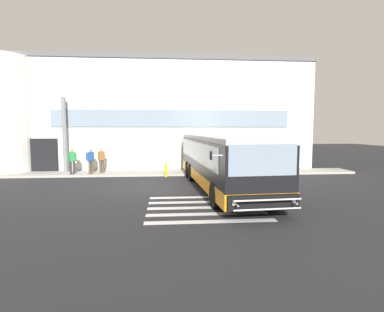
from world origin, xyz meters
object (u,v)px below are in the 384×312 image
object	(u,v)px
entry_support_column	(65,135)
bus_main_foreground	(221,162)
passenger_by_doorway	(90,159)
passenger_near_column	(72,160)
passenger_at_curb_edge	(101,159)
safety_bollard_yellow	(166,170)

from	to	relation	value
entry_support_column	bus_main_foreground	distance (m)	11.33
passenger_by_doorway	bus_main_foreground	bearing A→B (deg)	-31.32
bus_main_foreground	passenger_near_column	distance (m)	9.97
entry_support_column	passenger_at_curb_edge	size ratio (longest dim) A/B	3.00
passenger_near_column	passenger_at_curb_edge	xyz separation A→B (m)	(1.73, 0.48, 0.00)
entry_support_column	bus_main_foreground	world-z (taller)	entry_support_column
passenger_by_doorway	safety_bollard_yellow	size ratio (longest dim) A/B	1.86
passenger_near_column	bus_main_foreground	bearing A→B (deg)	-27.56
passenger_near_column	entry_support_column	bearing A→B (deg)	123.70
passenger_at_curb_edge	safety_bollard_yellow	bearing A→B (deg)	-14.25
bus_main_foreground	safety_bollard_yellow	size ratio (longest dim) A/B	13.26
bus_main_foreground	passenger_at_curb_edge	distance (m)	8.74
bus_main_foreground	passenger_near_column	world-z (taller)	bus_main_foreground
passenger_near_column	safety_bollard_yellow	size ratio (longest dim) A/B	1.86
entry_support_column	passenger_by_doorway	distance (m)	2.71
entry_support_column	passenger_near_column	xyz separation A→B (m)	(0.80, -1.20, -1.58)
entry_support_column	passenger_by_doorway	xyz separation A→B (m)	(1.92, -1.12, -1.55)
passenger_at_curb_edge	passenger_near_column	bearing A→B (deg)	-164.46
bus_main_foreground	passenger_by_doorway	distance (m)	9.03
passenger_by_doorway	passenger_at_curb_edge	distance (m)	0.73
entry_support_column	passenger_near_column	size ratio (longest dim) A/B	3.00
entry_support_column	bus_main_foreground	bearing A→B (deg)	-31.10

